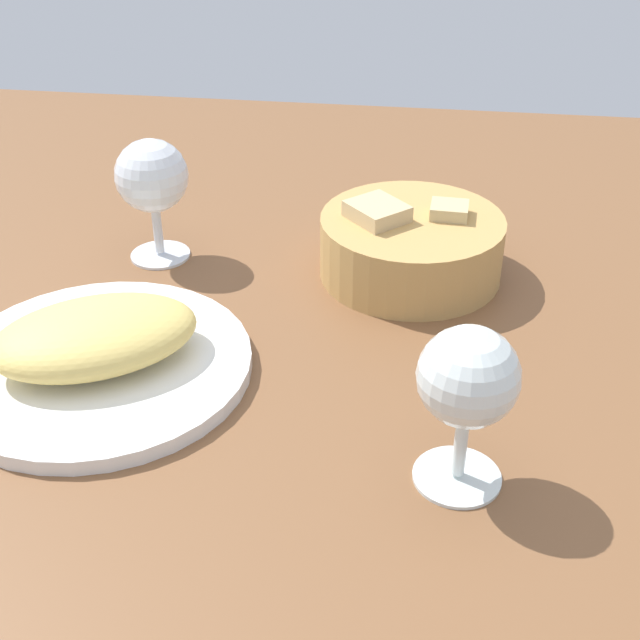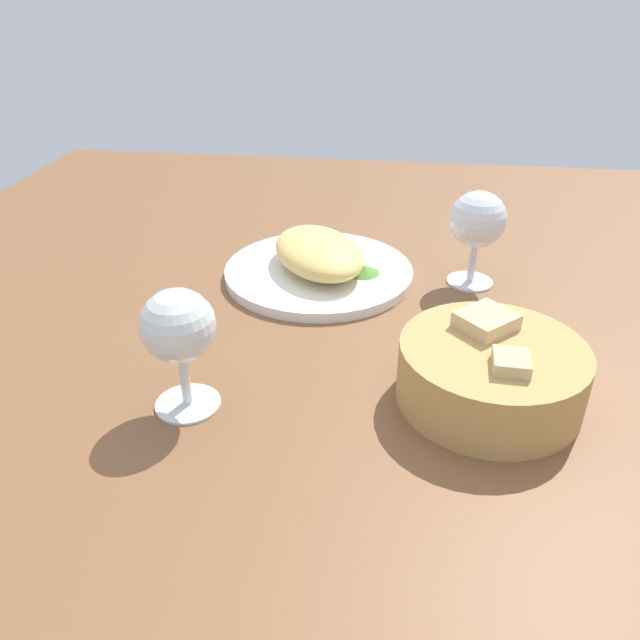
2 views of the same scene
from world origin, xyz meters
The scene contains 7 objects.
ground_plane centered at (0.00, 0.00, -1.00)cm, with size 140.00×140.00×2.00cm, color brown.
plate centered at (-10.30, -3.64, 0.70)cm, with size 26.75×26.75×1.40cm, color white.
omelette centered at (-10.30, -3.64, 3.78)cm, with size 17.74×11.42×4.75cm, color #E2C566.
lettuce_garnish centered at (-9.42, 2.71, 2.00)cm, with size 4.72×4.72×1.20cm, color #498831.
bread_basket centered at (15.75, 17.47, 3.41)cm, with size 18.85×18.85×8.12cm.
wine_glass_near centered at (20.90, -13.01, 8.83)cm, with size 7.32×7.32×13.14cm.
wine_glass_far centered at (-11.21, 17.71, 8.89)cm, with size 7.64×7.64×13.25cm.
Camera 1 is at (17.16, -61.69, 45.00)cm, focal length 48.26 mm.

